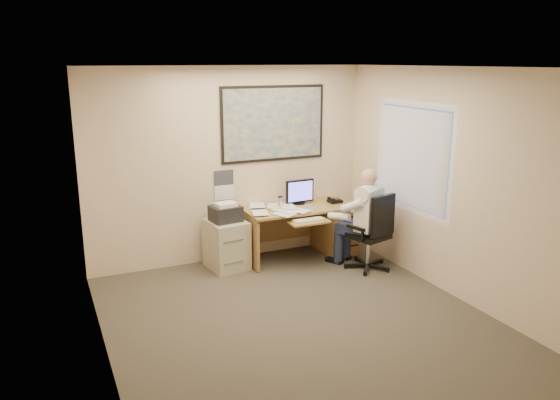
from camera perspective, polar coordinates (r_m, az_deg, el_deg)
name	(u,v)px	position (r m, az deg, el deg)	size (l,w,h in m)	color
room_shell	(303,203)	(5.58, 2.39, -0.31)	(4.00, 4.50, 2.70)	#3E3A30
desk	(319,224)	(7.99, 4.11, -2.53)	(1.60, 0.97, 1.10)	#9E8143
world_map	(273,124)	(7.74, -0.69, 7.99)	(1.56, 0.03, 1.06)	#1E4C93
wall_calendar	(224,185)	(7.62, -5.87, 1.55)	(0.28, 0.01, 0.42)	white
window_blinds	(412,158)	(7.24, 13.62, 4.33)	(0.06, 1.40, 1.30)	beige
filing_cabinet	(226,240)	(7.46, -5.63, -4.18)	(0.54, 0.62, 0.93)	#B8B294
office_chair	(369,247)	(7.49, 9.30, -4.92)	(0.78, 0.78, 1.07)	black
person	(368,219)	(7.44, 9.17, -1.97)	(0.58, 0.83, 1.38)	white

